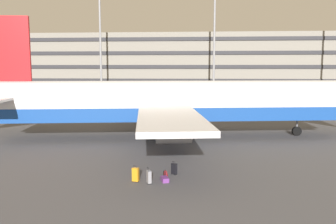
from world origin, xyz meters
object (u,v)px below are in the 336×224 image
(suitcase_red, at_px, (136,174))
(backpack_small, at_px, (166,174))
(suitcase_black, at_px, (165,179))
(suitcase_laid_flat, at_px, (149,177))
(suitcase_navy, at_px, (174,169))
(airliner, at_px, (169,103))

(suitcase_red, distance_m, backpack_small, 1.93)
(suitcase_black, bearing_deg, backpack_small, 89.85)
(suitcase_red, height_order, suitcase_black, suitcase_red)
(suitcase_laid_flat, distance_m, suitcase_navy, 2.27)
(suitcase_laid_flat, xyz_separation_m, suitcase_red, (-0.82, 0.24, 0.04))
(suitcase_laid_flat, bearing_deg, backpack_small, 52.12)
(suitcase_navy, distance_m, backpack_small, 0.85)
(suitcase_laid_flat, relative_size, suitcase_red, 0.97)
(suitcase_laid_flat, height_order, suitcase_navy, suitcase_laid_flat)
(airliner, bearing_deg, suitcase_laid_flat, -90.84)
(airliner, xyz_separation_m, suitcase_black, (0.67, -13.21, -3.15))
(suitcase_laid_flat, height_order, suitcase_red, suitcase_red)
(suitcase_laid_flat, bearing_deg, suitcase_navy, 53.50)
(suitcase_navy, relative_size, backpack_small, 1.65)
(suitcase_black, xyz_separation_m, backpack_small, (0.00, 0.68, 0.10))
(suitcase_laid_flat, distance_m, suitcase_red, 0.85)
(airliner, height_order, suitcase_red, airliner)
(airliner, bearing_deg, backpack_small, -86.91)
(suitcase_navy, relative_size, suitcase_black, 1.12)
(suitcase_black, distance_m, backpack_small, 0.68)
(suitcase_black, bearing_deg, suitcase_navy, 70.97)
(airliner, distance_m, suitcase_red, 13.75)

